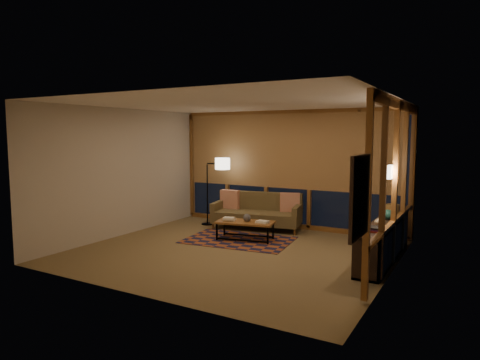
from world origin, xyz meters
The scene contains 21 objects.
floor centered at (0.00, 0.00, 0.00)m, with size 5.50×5.00×0.01m, color olive.
ceiling centered at (0.00, 0.00, 2.70)m, with size 5.50×5.00×0.01m, color white.
walls centered at (0.00, 0.00, 1.35)m, with size 5.51×5.01×2.70m.
window_wall_back centered at (0.00, 2.43, 1.35)m, with size 5.30×0.16×2.60m, color brown, non-canonical shape.
window_wall_right centered at (2.68, 0.60, 1.35)m, with size 0.16×3.70×2.60m, color brown, non-canonical shape.
wall_art centered at (2.71, -1.85, 1.45)m, with size 0.06×0.74×0.94m, color red, non-canonical shape.
wall_sconce centered at (2.62, 0.45, 1.55)m, with size 0.12×0.18×0.22m, color white, non-canonical shape.
sofa centered at (-0.51, 1.89, 0.40)m, with size 1.97×0.80×0.81m, color brown, non-canonical shape.
pillow_left centered at (-1.26, 1.97, 0.63)m, with size 0.46×0.15×0.46m, color red, non-canonical shape.
pillow_right centered at (0.15, 2.25, 0.63)m, with size 0.44×0.15×0.44m, color red, non-canonical shape.
area_rug centered at (-0.35, 0.77, 0.01)m, with size 2.12×1.41×0.01m, color brown.
coffee_table centered at (-0.25, 0.86, 0.19)m, with size 1.16×0.53×0.39m, color brown, non-canonical shape.
book_stack_a centered at (-0.57, 0.76, 0.42)m, with size 0.25×0.19×0.07m, color #EEE5CD, non-canonical shape.
book_stack_b centered at (0.13, 0.90, 0.41)m, with size 0.21×0.17×0.04m, color #EEE5CD, non-canonical shape.
ceramic_pot centered at (-0.21, 0.88, 0.47)m, with size 0.16×0.16×0.16m, color #2E2E34.
floor_lamp centered at (-1.78, 1.77, 0.80)m, with size 0.54×0.35×1.61m, color black, non-canonical shape.
bookshelf centered at (2.49, 0.82, 0.33)m, with size 0.40×2.61×0.65m, color black, non-canonical shape.
basket centered at (2.47, 1.70, 0.75)m, with size 0.25×0.25×0.19m, color #AF853D.
teal_bowl centered at (2.49, 1.13, 0.74)m, with size 0.18×0.18×0.18m, color #246C5F.
vase centered at (2.49, 0.44, 0.74)m, with size 0.17×0.17×0.18m, color tan.
shelf_book_stack centered at (2.49, 0.04, 0.69)m, with size 0.18×0.26×0.08m, color #EEE5CD, non-canonical shape.
Camera 1 is at (3.89, -6.63, 2.14)m, focal length 32.00 mm.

